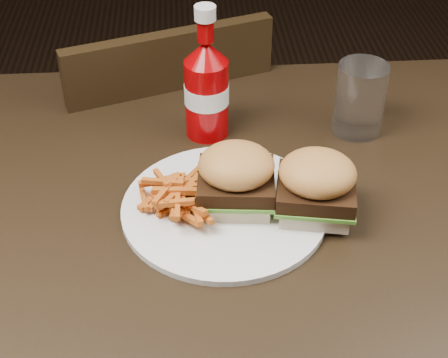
{
  "coord_description": "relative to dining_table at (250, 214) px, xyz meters",
  "views": [
    {
      "loc": [
        -0.09,
        -0.74,
        1.38
      ],
      "look_at": [
        -0.04,
        -0.01,
        0.8
      ],
      "focal_mm": 55.0,
      "sensor_mm": 36.0,
      "label": 1
    }
  ],
  "objects": [
    {
      "name": "tumbler",
      "position": [
        0.19,
        0.18,
        0.08
      ],
      "size": [
        0.08,
        0.08,
        0.12
      ],
      "primitive_type": "cylinder",
      "rotation": [
        0.0,
        0.0,
        -0.01
      ],
      "color": "white",
      "rests_on": "dining_table"
    },
    {
      "name": "sandwich_half_a",
      "position": [
        -0.02,
        -0.01,
        0.04
      ],
      "size": [
        0.1,
        0.1,
        0.02
      ],
      "primitive_type": "cube",
      "rotation": [
        0.0,
        0.0,
        -0.1
      ],
      "color": "#F8E4BA",
      "rests_on": "plate"
    },
    {
      "name": "chair_far",
      "position": [
        -0.17,
        0.5,
        -0.3
      ],
      "size": [
        0.51,
        0.51,
        0.04
      ],
      "primitive_type": "cube",
      "rotation": [
        0.0,
        0.0,
        3.47
      ],
      "color": "black",
      "rests_on": "ground"
    },
    {
      "name": "ketchup_bottle",
      "position": [
        -0.05,
        0.18,
        0.08
      ],
      "size": [
        0.08,
        0.08,
        0.14
      ],
      "primitive_type": "cylinder",
      "rotation": [
        0.0,
        0.0,
        -0.13
      ],
      "color": "#960104",
      "rests_on": "dining_table"
    },
    {
      "name": "sandwich_half_b",
      "position": [
        0.08,
        -0.03,
        0.04
      ],
      "size": [
        0.11,
        0.1,
        0.02
      ],
      "primitive_type": "cube",
      "rotation": [
        0.0,
        0.0,
        -0.18
      ],
      "color": "#F5D8C3",
      "rests_on": "plate"
    },
    {
      "name": "plate",
      "position": [
        -0.04,
        -0.02,
        0.03
      ],
      "size": [
        0.29,
        0.29,
        0.01
      ],
      "primitive_type": "cylinder",
      "color": "white",
      "rests_on": "dining_table"
    },
    {
      "name": "fries_pile",
      "position": [
        -0.11,
        -0.01,
        0.05
      ],
      "size": [
        0.1,
        0.1,
        0.04
      ],
      "primitive_type": null,
      "rotation": [
        0.0,
        0.0,
        -0.0
      ],
      "color": "orange",
      "rests_on": "plate"
    },
    {
      "name": "dining_table",
      "position": [
        0.0,
        0.0,
        0.0
      ],
      "size": [
        1.2,
        0.8,
        0.04
      ],
      "primitive_type": "cube",
      "color": "black",
      "rests_on": "ground"
    }
  ]
}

